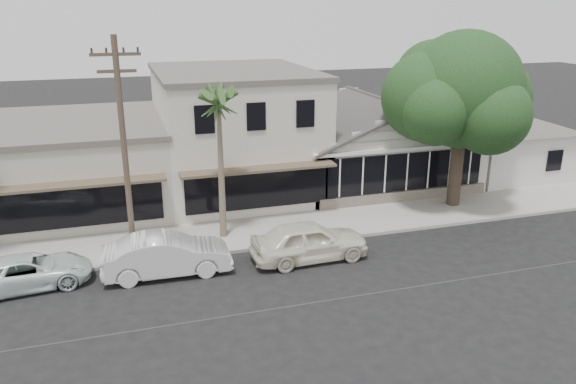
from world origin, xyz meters
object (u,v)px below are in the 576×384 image
object	(u,v)px
utility_pole	(124,149)
car_0	(309,241)
car_1	(167,255)
car_2	(29,271)
shade_tree	(459,93)

from	to	relation	value
utility_pole	car_0	size ratio (longest dim) A/B	1.87
car_0	car_1	size ratio (longest dim) A/B	0.98
car_0	car_2	bearing A→B (deg)	84.11
utility_pole	shade_tree	world-z (taller)	utility_pole
car_0	shade_tree	xyz separation A→B (m)	(9.17, 4.08, 5.06)
shade_tree	utility_pole	bearing A→B (deg)	-171.76
utility_pole	car_2	world-z (taller)	utility_pole
car_1	car_0	bearing A→B (deg)	-92.26
car_1	utility_pole	bearing A→B (deg)	42.11
utility_pole	shade_tree	size ratio (longest dim) A/B	1.01
car_1	car_2	size ratio (longest dim) A/B	1.10
car_0	car_2	world-z (taller)	car_0
utility_pole	shade_tree	bearing A→B (deg)	8.24
utility_pole	shade_tree	distance (m)	16.28
car_0	car_2	size ratio (longest dim) A/B	1.08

